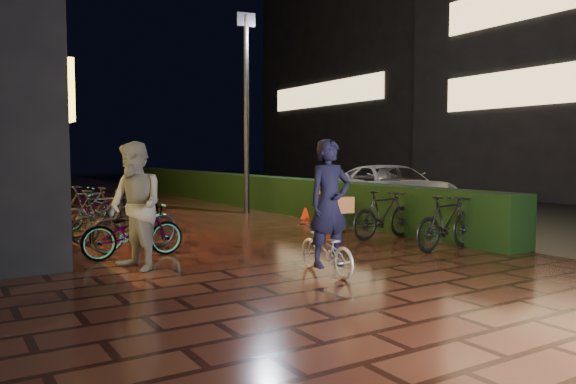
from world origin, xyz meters
TOP-DOWN VIEW (x-y plane):
  - ground at (0.00, 0.00)m, footprint 80.00×80.00m
  - asphalt_road at (9.00, 5.00)m, footprint 11.00×60.00m
  - hedge at (3.30, 8.00)m, footprint 0.70×20.00m
  - bystander_person at (-2.70, 0.12)m, footprint 0.89×1.05m
  - van at (5.92, 4.18)m, footprint 3.32×5.25m
  - far_buildings at (17.23, 9.61)m, footprint 9.08×31.00m
  - lamp_post_hedge at (2.30, 6.16)m, footprint 0.54×0.17m
  - lamp_post_sf at (-2.59, 9.53)m, footprint 0.53×0.16m
  - cyclist at (-0.50, -1.58)m, footprint 0.69×1.34m
  - traffic_barrier at (2.89, 3.44)m, footprint 0.95×1.91m
  - cart_assembly at (2.38, 2.17)m, footprint 0.57×0.59m
  - parked_bikes_storefront at (-2.30, 3.67)m, footprint 1.98×5.66m
  - parked_bikes_hedge at (2.42, -0.29)m, footprint 1.71×2.11m

SIDE VIEW (x-z plane):
  - ground at x=0.00m, z-range 0.00..0.00m
  - asphalt_road at x=9.00m, z-range 0.00..0.01m
  - traffic_barrier at x=2.89m, z-range 0.00..0.78m
  - parked_bikes_storefront at x=-2.30m, z-range -0.03..0.94m
  - cart_assembly at x=2.38m, z-range 0.01..0.95m
  - parked_bikes_hedge at x=2.42m, z-range 0.00..0.97m
  - hedge at x=3.30m, z-range 0.00..1.00m
  - van at x=5.92m, z-range 0.01..1.36m
  - cyclist at x=-0.50m, z-range -0.24..1.65m
  - bystander_person at x=-2.70m, z-range 0.00..1.88m
  - lamp_post_sf at x=-2.59m, z-range 0.27..5.75m
  - lamp_post_hedge at x=2.30m, z-range 0.28..5.86m
  - far_buildings at x=17.23m, z-range -0.53..13.47m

